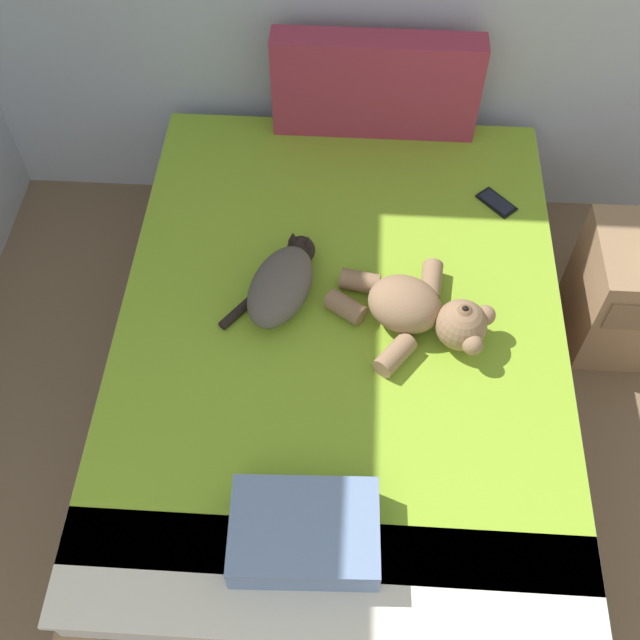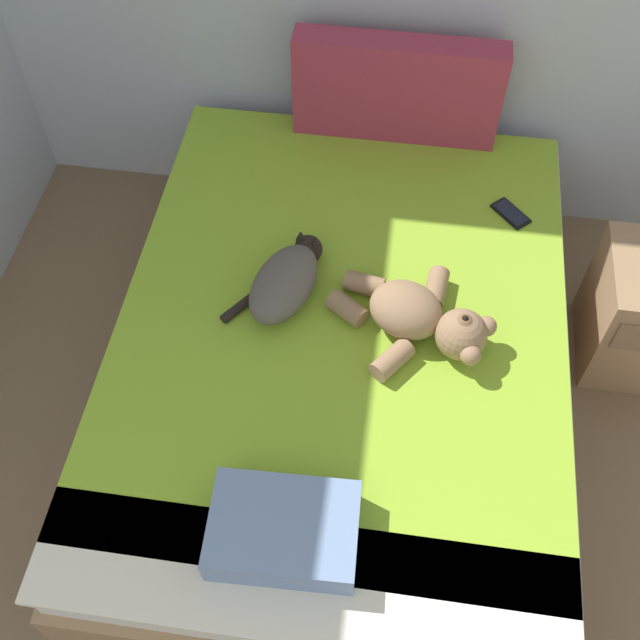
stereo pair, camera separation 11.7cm
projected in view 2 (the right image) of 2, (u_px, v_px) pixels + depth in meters
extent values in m
plane|color=#7A6047|center=(476.00, 609.00, 2.51)|extent=(10.30, 10.30, 0.00)
cube|color=#9E7A56|center=(340.00, 377.00, 2.85)|extent=(1.54, 2.06, 0.30)
cube|color=white|center=(341.00, 340.00, 2.65)|extent=(1.49, 2.00, 0.20)
cube|color=#8CB72D|center=(344.00, 306.00, 2.59)|extent=(1.48, 1.85, 0.02)
cube|color=silver|center=(302.00, 581.00, 2.06)|extent=(1.48, 0.33, 0.02)
cube|color=#A5334C|center=(397.00, 89.00, 2.91)|extent=(0.79, 0.12, 0.41)
ellipsoid|color=#59514C|center=(284.00, 284.00, 2.54)|extent=(0.28, 0.38, 0.15)
sphere|color=black|center=(308.00, 249.00, 2.66)|extent=(0.10, 0.10, 0.10)
cone|color=black|center=(301.00, 236.00, 2.62)|extent=(0.04, 0.04, 0.04)
cone|color=black|center=(315.00, 241.00, 2.61)|extent=(0.04, 0.04, 0.04)
cylinder|color=black|center=(241.00, 306.00, 2.56)|extent=(0.12, 0.15, 0.03)
ellipsoid|color=black|center=(306.00, 278.00, 2.62)|extent=(0.08, 0.11, 0.04)
ellipsoid|color=#937051|center=(406.00, 310.00, 2.47)|extent=(0.30, 0.27, 0.17)
sphere|color=#937051|center=(461.00, 334.00, 2.41)|extent=(0.17, 0.17, 0.17)
sphere|color=brown|center=(464.00, 324.00, 2.37)|extent=(0.07, 0.07, 0.07)
sphere|color=black|center=(465.00, 319.00, 2.34)|extent=(0.02, 0.02, 0.02)
sphere|color=#937051|center=(486.00, 326.00, 2.42)|extent=(0.07, 0.07, 0.07)
sphere|color=#937051|center=(471.00, 355.00, 2.36)|extent=(0.07, 0.07, 0.07)
cylinder|color=#937051|center=(436.00, 288.00, 2.58)|extent=(0.09, 0.15, 0.07)
cylinder|color=#937051|center=(364.00, 284.00, 2.59)|extent=(0.14, 0.09, 0.07)
cylinder|color=#937051|center=(392.00, 360.00, 2.41)|extent=(0.14, 0.16, 0.07)
cylinder|color=#937051|center=(347.00, 309.00, 2.53)|extent=(0.15, 0.13, 0.07)
cube|color=black|center=(511.00, 214.00, 2.82)|extent=(0.15, 0.16, 0.01)
cube|color=black|center=(511.00, 213.00, 2.81)|extent=(0.13, 0.14, 0.00)
cube|color=#728CB7|center=(284.00, 530.00, 2.07)|extent=(0.41, 0.30, 0.11)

